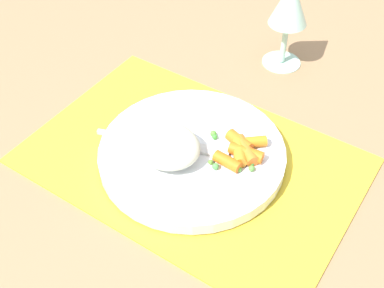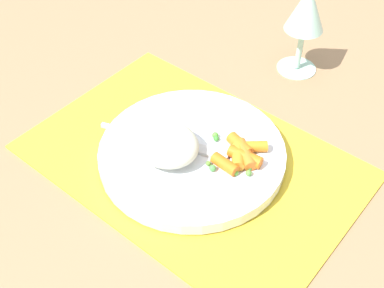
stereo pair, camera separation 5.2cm
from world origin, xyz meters
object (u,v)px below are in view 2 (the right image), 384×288
at_px(plate, 192,154).
at_px(wine_glass, 306,12).
at_px(fork, 177,144).
at_px(carrot_portion, 241,154).
at_px(rice_mound, 165,143).

distance_m(plate, wine_glass, 0.30).
bearing_deg(fork, plate, 19.98).
height_order(carrot_portion, wine_glass, wine_glass).
xyz_separation_m(rice_mound, carrot_portion, (0.09, 0.06, -0.01)).
relative_size(fork, wine_glass, 1.18).
relative_size(rice_mound, carrot_portion, 1.28).
height_order(carrot_portion, fork, carrot_portion).
relative_size(plate, fork, 1.42).
bearing_deg(plate, carrot_portion, 25.41).
bearing_deg(carrot_portion, rice_mound, -145.07).
bearing_deg(plate, rice_mound, -127.44).
distance_m(carrot_portion, fork, 0.09).
bearing_deg(fork, wine_glass, 85.76).
distance_m(rice_mound, wine_glass, 0.32).
xyz_separation_m(plate, carrot_portion, (0.06, 0.03, 0.02)).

